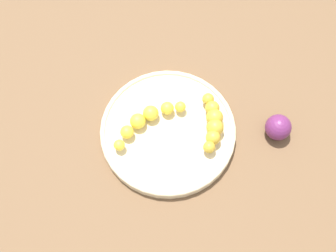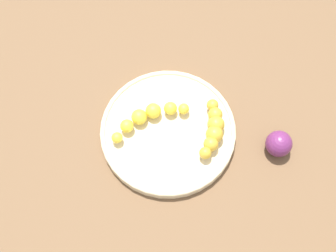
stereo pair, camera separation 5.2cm
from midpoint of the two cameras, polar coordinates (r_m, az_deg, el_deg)
The scene contains 5 objects.
ground_plane at distance 0.87m, azimuth 1.72°, elevation -1.11°, with size 2.40×2.40×0.00m, color brown.
fruit_bowl at distance 0.86m, azimuth 1.74°, elevation -0.80°, with size 0.27×0.27×0.02m.
banana_spotted at distance 0.84m, azimuth 7.83°, elevation -0.56°, with size 0.13×0.04×0.03m.
banana_yellow at distance 0.85m, azimuth -0.96°, elevation 1.16°, with size 0.10×0.14×0.03m.
plum_purple at distance 0.87m, azimuth 16.16°, elevation -2.40°, with size 0.05×0.05×0.05m, color #662659.
Camera 2 is at (0.33, 0.04, 0.81)m, focal length 45.96 mm.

